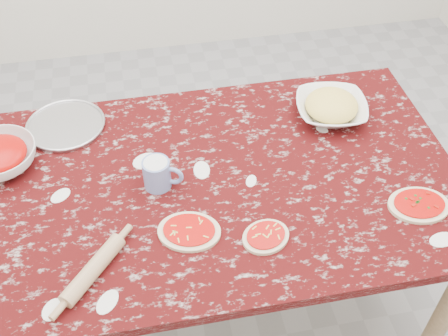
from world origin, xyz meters
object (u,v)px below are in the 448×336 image
Objects in this scene: worktable at (224,195)px; rolling_pin at (93,269)px; pizza_tray at (66,126)px; cheese_bowl at (331,109)px; flour_mug at (158,174)px; sauce_bowl at (0,157)px.

worktable is 0.55m from rolling_pin.
pizza_tray is 0.99m from cheese_bowl.
flour_mug is 0.39m from rolling_pin.
sauce_bowl is 0.96× the size of cheese_bowl.
worktable is 12.09× the size of flour_mug.
flour_mug reaches higher than sauce_bowl.
pizza_tray is 1.16× the size of rolling_pin.
pizza_tray is at bearing 97.36° from rolling_pin.
flour_mug is at bearing -49.38° from pizza_tray.
cheese_bowl is 1.08× the size of rolling_pin.
worktable is at bearing -151.76° from cheese_bowl.
pizza_tray is 2.15× the size of flour_mug.
sauce_bowl is 0.56m from flour_mug.
pizza_tray is at bearing 38.11° from sauce_bowl.
pizza_tray is (-0.53, 0.37, 0.09)m from worktable.
worktable is at bearing 34.66° from rolling_pin.
rolling_pin is at bearing -59.52° from sauce_bowl.
flour_mug is (0.52, -0.19, 0.02)m from sauce_bowl.
cheese_bowl reaches higher than pizza_tray.
pizza_tray is 0.27m from sauce_bowl.
worktable is 0.78m from sauce_bowl.
sauce_bowl is at bearing -141.89° from pizza_tray.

